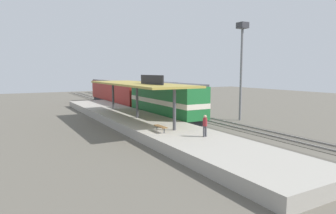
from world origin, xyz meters
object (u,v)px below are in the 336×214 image
Objects in this scene: passenger_carriage_single at (116,92)px; person_waiting at (205,125)px; locomotive at (165,100)px; platform_bench at (160,127)px; light_mast at (242,51)px.

passenger_carriage_single reaches higher than person_waiting.
person_waiting is at bearing -106.01° from locomotive.
passenger_carriage_single is (6.00, 28.11, 0.97)m from platform_bench.
person_waiting is at bearing -143.70° from light_mast.
passenger_carriage_single is at bearing 77.95° from platform_bench.
passenger_carriage_single is 11.70× the size of person_waiting.
light_mast reaches higher than locomotive.
light_mast is (13.80, 5.24, 7.05)m from platform_bench.
locomotive reaches higher than platform_bench.
light_mast is at bearing 20.79° from platform_bench.
platform_bench is at bearing -102.05° from passenger_carriage_single.
light_mast is (7.80, -4.87, 5.99)m from locomotive.
person_waiting is (-3.85, -13.43, -0.56)m from locomotive.
platform_bench is 16.36m from light_mast.
light_mast is (7.80, -22.87, 6.08)m from passenger_carriage_single.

